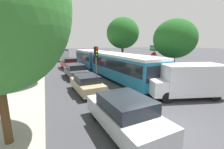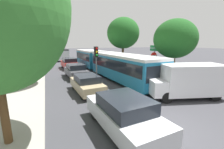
{
  "view_description": "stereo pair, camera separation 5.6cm",
  "coord_description": "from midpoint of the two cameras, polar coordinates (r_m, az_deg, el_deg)",
  "views": [
    {
      "loc": [
        -4.62,
        -4.69,
        3.73
      ],
      "look_at": [
        0.2,
        6.15,
        1.2
      ],
      "focal_mm": 24.0,
      "sensor_mm": 36.0,
      "label": 1
    },
    {
      "loc": [
        -4.57,
        -4.71,
        3.73
      ],
      "look_at": [
        0.2,
        6.15,
        1.2
      ],
      "focal_mm": 24.0,
      "sensor_mm": 36.0,
      "label": 2
    }
  ],
  "objects": [
    {
      "name": "ground_plane",
      "position": [
        7.56,
        18.82,
        -18.23
      ],
      "size": [
        200.0,
        200.0,
        0.0
      ],
      "primitive_type": "plane",
      "color": "#3D3D42"
    },
    {
      "name": "kerb_strip_left",
      "position": [
        20.8,
        -28.52,
        0.43
      ],
      "size": [
        3.2,
        41.38,
        0.14
      ],
      "primitive_type": "cube",
      "color": "#9E998E",
      "rests_on": "ground"
    },
    {
      "name": "articulated_bus",
      "position": [
        18.11,
        -2.13,
        5.01
      ],
      "size": [
        3.7,
        17.82,
        2.63
      ],
      "rotation": [
        0.0,
        0.0,
        -1.51
      ],
      "color": "teal",
      "rests_on": "ground"
    },
    {
      "name": "city_bus_rear",
      "position": [
        36.27,
        -19.34,
        7.67
      ],
      "size": [
        2.82,
        11.22,
        2.4
      ],
      "rotation": [
        0.0,
        0.0,
        1.6
      ],
      "color": "silver",
      "rests_on": "ground"
    },
    {
      "name": "queued_car_silver",
      "position": [
        6.62,
        4.77,
        -14.5
      ],
      "size": [
        2.11,
        4.52,
        1.54
      ],
      "rotation": [
        0.0,
        0.0,
        1.62
      ],
      "color": "#B7BABF",
      "rests_on": "ground"
    },
    {
      "name": "queued_car_tan",
      "position": [
        11.48,
        -9.45,
        -3.46
      ],
      "size": [
        1.88,
        4.03,
        1.37
      ],
      "rotation": [
        0.0,
        0.0,
        1.62
      ],
      "color": "tan",
      "rests_on": "ground"
    },
    {
      "name": "queued_car_graphite",
      "position": [
        16.67,
        -13.48,
        1.41
      ],
      "size": [
        2.03,
        4.35,
        1.48
      ],
      "rotation": [
        0.0,
        0.0,
        1.62
      ],
      "color": "#47474C",
      "rests_on": "ground"
    },
    {
      "name": "queued_car_red",
      "position": [
        22.79,
        -15.8,
        4.16
      ],
      "size": [
        2.11,
        4.53,
        1.54
      ],
      "rotation": [
        0.0,
        0.0,
        1.62
      ],
      "color": "#B21E19",
      "rests_on": "ground"
    },
    {
      "name": "white_van",
      "position": [
        11.47,
        27.2,
        -1.85
      ],
      "size": [
        5.36,
        3.4,
        2.31
      ],
      "rotation": [
        0.0,
        0.0,
        2.83
      ],
      "color": "silver",
      "rests_on": "ground"
    },
    {
      "name": "traffic_light",
      "position": [
        13.28,
        -5.9,
        6.66
      ],
      "size": [
        0.33,
        0.37,
        3.4
      ],
      "rotation": [
        0.0,
        0.0,
        -1.52
      ],
      "color": "#56595E",
      "rests_on": "ground"
    },
    {
      "name": "no_entry_sign",
      "position": [
        15.33,
        15.61,
        4.66
      ],
      "size": [
        0.7,
        0.08,
        2.82
      ],
      "rotation": [
        0.0,
        0.0,
        -1.57
      ],
      "color": "#56595E",
      "rests_on": "ground"
    },
    {
      "name": "direction_sign_post",
      "position": [
        17.52,
        16.01,
        7.73
      ],
      "size": [
        0.24,
        1.4,
        3.6
      ],
      "rotation": [
        0.0,
        0.0,
        3.27
      ],
      "color": "#56595E",
      "rests_on": "ground"
    },
    {
      "name": "tree_left_mid",
      "position": [
        14.66,
        -30.06,
        13.69
      ],
      "size": [
        4.66,
        4.66,
        6.84
      ],
      "color": "#51381E",
      "rests_on": "ground"
    },
    {
      "name": "tree_left_far",
      "position": [
        25.02,
        -27.11,
        12.53
      ],
      "size": [
        3.7,
        3.7,
        6.66
      ],
      "color": "#51381E",
      "rests_on": "ground"
    },
    {
      "name": "tree_right_near",
      "position": [
        16.39,
        22.92,
        12.05
      ],
      "size": [
        4.12,
        4.12,
        6.0
      ],
      "color": "#51381E",
      "rests_on": "ground"
    },
    {
      "name": "tree_right_mid",
      "position": [
        23.92,
        4.39,
        15.16
      ],
      "size": [
        4.95,
        4.95,
        7.52
      ],
      "color": "#51381E",
      "rests_on": "ground"
    }
  ]
}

